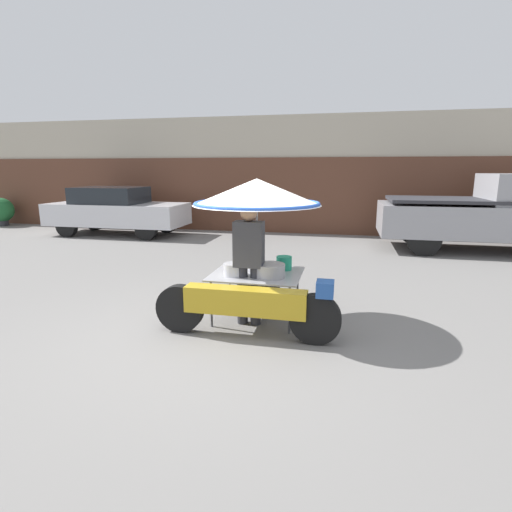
{
  "coord_description": "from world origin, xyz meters",
  "views": [
    {
      "loc": [
        1.49,
        -4.45,
        2.04
      ],
      "look_at": [
        0.36,
        0.64,
        0.9
      ],
      "focal_mm": 28.0,
      "sensor_mm": 36.0,
      "label": 1
    }
  ],
  "objects_px": {
    "pickup_truck": "(490,214)",
    "vendor_motorcycle_cart": "(256,217)",
    "parked_car": "(116,210)",
    "potted_plant": "(1,211)",
    "vendor_person": "(249,259)"
  },
  "relations": [
    {
      "from": "parked_car",
      "to": "potted_plant",
      "type": "bearing_deg",
      "value": 170.11
    },
    {
      "from": "vendor_motorcycle_cart",
      "to": "potted_plant",
      "type": "bearing_deg",
      "value": 147.4
    },
    {
      "from": "vendor_motorcycle_cart",
      "to": "pickup_truck",
      "type": "height_order",
      "value": "pickup_truck"
    },
    {
      "from": "vendor_motorcycle_cart",
      "to": "pickup_truck",
      "type": "bearing_deg",
      "value": 51.51
    },
    {
      "from": "vendor_motorcycle_cart",
      "to": "parked_car",
      "type": "distance_m",
      "value": 8.54
    },
    {
      "from": "potted_plant",
      "to": "vendor_motorcycle_cart",
      "type": "bearing_deg",
      "value": -32.6
    },
    {
      "from": "potted_plant",
      "to": "pickup_truck",
      "type": "bearing_deg",
      "value": -4.64
    },
    {
      "from": "parked_car",
      "to": "pickup_truck",
      "type": "bearing_deg",
      "value": -2.0
    },
    {
      "from": "vendor_person",
      "to": "pickup_truck",
      "type": "distance_m",
      "value": 7.56
    },
    {
      "from": "vendor_motorcycle_cart",
      "to": "pickup_truck",
      "type": "xyz_separation_m",
      "value": [
        4.62,
        5.81,
        -0.48
      ]
    },
    {
      "from": "parked_car",
      "to": "pickup_truck",
      "type": "xyz_separation_m",
      "value": [
        10.48,
        -0.37,
        0.17
      ]
    },
    {
      "from": "parked_car",
      "to": "potted_plant",
      "type": "relative_size",
      "value": 4.21
    },
    {
      "from": "vendor_motorcycle_cart",
      "to": "vendor_person",
      "type": "xyz_separation_m",
      "value": [
        -0.07,
        -0.12,
        -0.53
      ]
    },
    {
      "from": "vendor_motorcycle_cart",
      "to": "vendor_person",
      "type": "relative_size",
      "value": 1.45
    },
    {
      "from": "pickup_truck",
      "to": "vendor_motorcycle_cart",
      "type": "bearing_deg",
      "value": -128.49
    }
  ]
}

